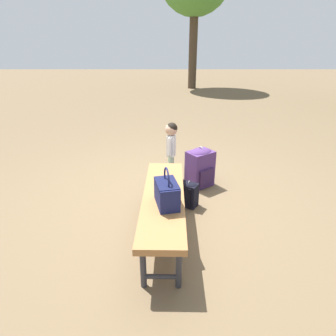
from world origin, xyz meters
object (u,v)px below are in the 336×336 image
object	(u,v)px
park_bench	(164,200)
backpack_small	(189,193)
handbag	(167,192)
backpack_large	(200,166)
child_standing	(171,142)

from	to	relation	value
park_bench	backpack_small	world-z (taller)	park_bench
handbag	park_bench	bearing A→B (deg)	10.58
handbag	backpack_large	size ratio (longest dim) A/B	0.64
child_standing	backpack_small	xyz separation A→B (m)	(-0.77, -0.20, -0.38)
backpack_large	child_standing	bearing A→B (deg)	59.55
park_bench	child_standing	distance (m)	1.32
child_standing	backpack_large	world-z (taller)	child_standing
handbag	child_standing	distance (m)	1.49
handbag	backpack_small	size ratio (longest dim) A/B	1.09
backpack_small	child_standing	bearing A→B (deg)	14.66
park_bench	backpack_large	bearing A→B (deg)	-24.00
park_bench	child_standing	bearing A→B (deg)	-4.07
backpack_small	handbag	bearing A→B (deg)	159.80
park_bench	handbag	xyz separation A→B (m)	(-0.17, -0.03, 0.18)
child_standing	backpack_small	distance (m)	0.88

